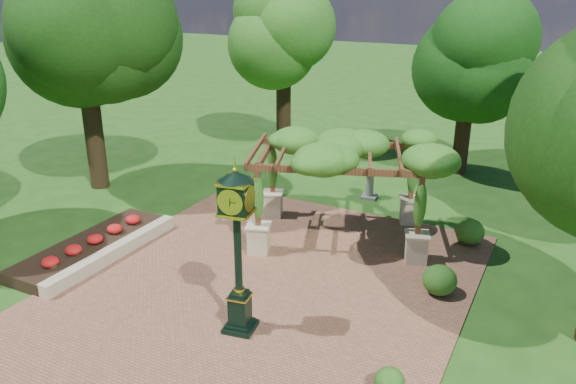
% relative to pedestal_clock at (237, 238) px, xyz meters
% --- Properties ---
extents(ground, '(120.00, 120.00, 0.00)m').
position_rel_pedestal_clock_xyz_m(ground, '(-0.49, 0.82, -2.34)').
color(ground, '#1E4714').
rests_on(ground, ground).
extents(brick_plaza, '(10.00, 12.00, 0.04)m').
position_rel_pedestal_clock_xyz_m(brick_plaza, '(-0.49, 1.82, -2.32)').
color(brick_plaza, brown).
rests_on(brick_plaza, ground).
extents(border_wall, '(0.35, 5.00, 0.40)m').
position_rel_pedestal_clock_xyz_m(border_wall, '(-5.09, 1.32, -2.14)').
color(border_wall, '#C6B793').
rests_on(border_wall, ground).
extents(flower_bed, '(1.50, 5.00, 0.36)m').
position_rel_pedestal_clock_xyz_m(flower_bed, '(-5.99, 1.32, -2.16)').
color(flower_bed, red).
rests_on(flower_bed, ground).
extents(pedestal_clock, '(0.89, 0.89, 3.91)m').
position_rel_pedestal_clock_xyz_m(pedestal_clock, '(0.00, 0.00, 0.00)').
color(pedestal_clock, black).
rests_on(pedestal_clock, brick_plaza).
extents(pergola, '(6.05, 4.86, 3.31)m').
position_rel_pedestal_clock_xyz_m(pergola, '(0.07, 5.63, 0.37)').
color(pergola, beige).
rests_on(pergola, brick_plaza).
extents(sundial, '(0.61, 0.61, 0.99)m').
position_rel_pedestal_clock_xyz_m(sundial, '(-0.21, 9.29, -1.91)').
color(sundial, gray).
rests_on(sundial, ground).
extents(shrub_front, '(0.65, 0.65, 0.54)m').
position_rel_pedestal_clock_xyz_m(shrub_front, '(3.69, -0.48, -2.04)').
color(shrub_front, '#285518').
rests_on(shrub_front, brick_plaza).
extents(shrub_mid, '(0.94, 0.94, 0.78)m').
position_rel_pedestal_clock_xyz_m(shrub_mid, '(3.67, 3.64, -1.91)').
color(shrub_mid, '#285919').
rests_on(shrub_mid, brick_plaza).
extents(shrub_back, '(0.99, 0.99, 0.76)m').
position_rel_pedestal_clock_xyz_m(shrub_back, '(3.80, 6.99, -1.92)').
color(shrub_back, '#356A1E').
rests_on(shrub_back, brick_plaza).
extents(tree_west_near, '(4.74, 4.74, 8.41)m').
position_rel_pedestal_clock_xyz_m(tree_west_near, '(-9.94, 5.64, 3.44)').
color(tree_west_near, '#322314').
rests_on(tree_west_near, ground).
extents(tree_west_far, '(3.74, 3.74, 8.20)m').
position_rel_pedestal_clock_xyz_m(tree_west_far, '(-6.27, 13.98, 3.26)').
color(tree_west_far, black).
rests_on(tree_west_far, ground).
extents(tree_north, '(4.33, 4.33, 6.93)m').
position_rel_pedestal_clock_xyz_m(tree_north, '(2.09, 13.81, 2.42)').
color(tree_north, '#362115').
rests_on(tree_north, ground).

